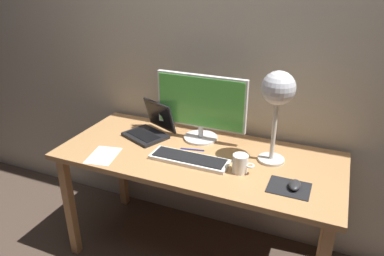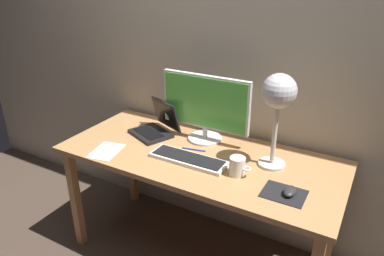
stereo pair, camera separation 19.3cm
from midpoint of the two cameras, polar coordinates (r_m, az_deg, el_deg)
name	(u,v)px [view 1 (the left image)]	position (r m, az deg, el deg)	size (l,w,h in m)	color
ground_plane	(198,253)	(2.49, -1.47, -19.36)	(4.80, 4.80, 0.00)	#47382D
back_wall	(224,42)	(2.21, 2.57, 13.42)	(4.80, 0.06, 2.60)	#B2A893
desk	(198,166)	(2.08, -1.66, -6.13)	(1.60, 0.70, 0.74)	tan
monitor	(201,105)	(2.13, -1.17, 3.54)	(0.56, 0.21, 0.41)	silver
keyboard_main	(189,159)	(1.97, -3.27, -5.02)	(0.44, 0.14, 0.03)	silver
laptop	(152,126)	(2.28, -8.79, 0.27)	(0.33, 0.32, 0.21)	black
desk_lamp	(278,94)	(1.85, 10.58, 5.31)	(0.18, 0.18, 0.51)	beige
mousepad	(289,188)	(1.79, 12.16, -9.34)	(0.20, 0.16, 0.00)	black
mouse	(295,185)	(1.78, 13.03, -8.89)	(0.06, 0.10, 0.03)	#28282B
coffee_mug	(241,164)	(1.86, 4.77, -5.75)	(0.12, 0.08, 0.10)	white
paper_sheet_near_mouse	(103,155)	(2.11, -16.48, -4.27)	(0.15, 0.21, 0.00)	white
pen	(192,149)	(2.09, -2.60, -3.49)	(0.01, 0.01, 0.14)	#2633A5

